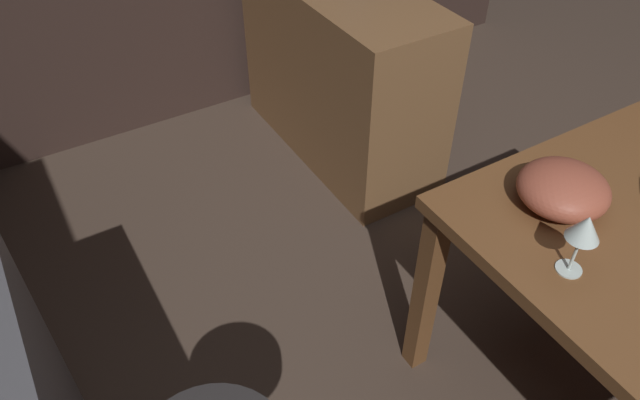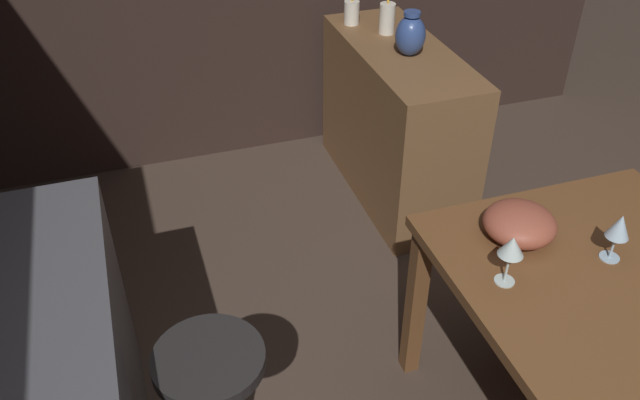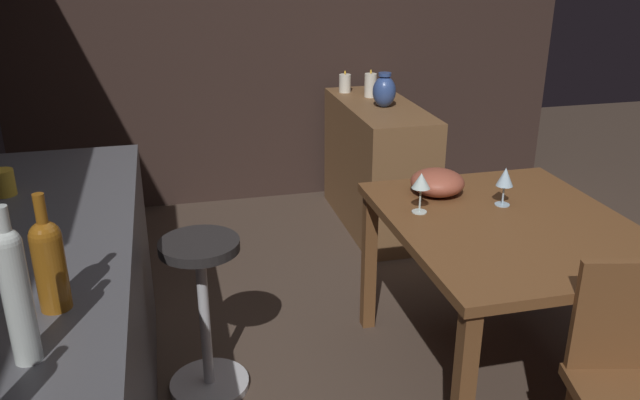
# 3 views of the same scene
# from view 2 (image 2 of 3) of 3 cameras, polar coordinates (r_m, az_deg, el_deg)

# --- Properties ---
(dining_table) EXTENTS (1.13, 0.94, 0.74)m
(dining_table) POSITION_cam_2_polar(r_m,az_deg,el_deg) (2.22, 24.81, -9.28)
(dining_table) COLOR brown
(dining_table) RESTS_ON ground_plane
(sideboard_cabinet) EXTENTS (1.10, 0.44, 0.82)m
(sideboard_cabinet) POSITION_cam_2_polar(r_m,az_deg,el_deg) (3.48, 6.64, 6.66)
(sideboard_cabinet) COLOR brown
(sideboard_cabinet) RESTS_ON ground_plane
(wine_glass_left) EXTENTS (0.08, 0.08, 0.17)m
(wine_glass_left) POSITION_cam_2_polar(r_m,az_deg,el_deg) (1.99, 16.27, -4.00)
(wine_glass_left) COLOR silver
(wine_glass_left) RESTS_ON dining_table
(wine_glass_right) EXTENTS (0.07, 0.07, 0.17)m
(wine_glass_right) POSITION_cam_2_polar(r_m,az_deg,el_deg) (2.20, 24.51, -2.19)
(wine_glass_right) COLOR silver
(wine_glass_right) RESTS_ON dining_table
(fruit_bowl) EXTENTS (0.24, 0.24, 0.11)m
(fruit_bowl) POSITION_cam_2_polar(r_m,az_deg,el_deg) (2.22, 16.91, -1.95)
(fruit_bowl) COLOR #9E4C38
(fruit_bowl) RESTS_ON dining_table
(pillar_candle_tall) EXTENTS (0.08, 0.08, 0.15)m
(pillar_candle_tall) POSITION_cam_2_polar(r_m,az_deg,el_deg) (3.57, 2.76, 15.92)
(pillar_candle_tall) COLOR white
(pillar_candle_tall) RESTS_ON sideboard_cabinet
(pillar_candle_short) EXTENTS (0.08, 0.08, 0.18)m
(pillar_candle_short) POSITION_cam_2_polar(r_m,az_deg,el_deg) (3.45, 5.83, 15.38)
(pillar_candle_short) COLOR white
(pillar_candle_short) RESTS_ON sideboard_cabinet
(vase_ceramic_blue) EXTENTS (0.14, 0.14, 0.21)m
(vase_ceramic_blue) POSITION_cam_2_polar(r_m,az_deg,el_deg) (3.21, 7.84, 13.99)
(vase_ceramic_blue) COLOR #334C8C
(vase_ceramic_blue) RESTS_ON sideboard_cabinet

